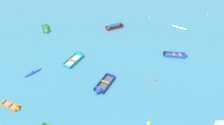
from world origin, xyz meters
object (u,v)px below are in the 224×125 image
Objects in this scene: kayak_blue_foreground_center at (33,72)px; mooring_buoy_midfield at (149,123)px; rowboat_deep_blue_back_row_center at (101,88)px; mooring_buoy_outer_edge at (155,80)px; mooring_buoy_between_boats_right at (208,15)px; rowboat_blue_outer_right at (180,55)px; mooring_buoy_near_foreground at (150,18)px; rowboat_maroon_near_right at (117,26)px; rowboat_orange_midfield_left at (15,108)px; rowboat_green_far_left at (46,29)px; rowboat_turquoise_midfield_right at (77,57)px; kayak_white_far_back at (179,28)px.

mooring_buoy_midfield is (15.19, -10.41, -0.13)m from kayak_blue_foreground_center.
mooring_buoy_outer_edge is (7.84, 1.05, -0.22)m from rowboat_deep_blue_back_row_center.
rowboat_deep_blue_back_row_center is 33.96m from mooring_buoy_between_boats_right.
mooring_buoy_near_foreground is (-1.45, 15.00, -0.20)m from rowboat_blue_outer_right.
rowboat_maroon_near_right is 23.77m from mooring_buoy_midfield.
mooring_buoy_outer_edge reaches higher than mooring_buoy_between_boats_right.
mooring_buoy_between_boats_right is at bearing 10.44° from rowboat_maroon_near_right.
mooring_buoy_near_foreground is (6.98, 27.38, 0.00)m from mooring_buoy_midfield.
rowboat_orange_midfield_left is 19.95m from rowboat_green_far_left.
rowboat_turquoise_midfield_right is at bearing -56.36° from rowboat_green_far_left.
mooring_buoy_between_boats_right is (36.07, 17.36, -0.13)m from kayak_blue_foreground_center.
rowboat_turquoise_midfield_right is 7.33m from kayak_blue_foreground_center.
rowboat_deep_blue_back_row_center is at bearing -119.61° from mooring_buoy_near_foreground.
rowboat_orange_midfield_left reaches higher than kayak_white_far_back.
mooring_buoy_outer_edge is (17.96, -16.68, -0.29)m from rowboat_green_far_left.
mooring_buoy_between_boats_right is at bearing 33.06° from rowboat_orange_midfield_left.
rowboat_orange_midfield_left is 7.69× the size of mooring_buoy_between_boats_right.
mooring_buoy_between_boats_right is (26.06, 21.77, -0.22)m from rowboat_deep_blue_back_row_center.
rowboat_turquoise_midfield_right is at bearing 26.88° from kayak_blue_foreground_center.
mooring_buoy_near_foreground is at bearing 37.44° from kayak_blue_foreground_center.
rowboat_orange_midfield_left is 16.41m from mooring_buoy_midfield.
rowboat_blue_outer_right reaches higher than kayak_blue_foreground_center.
rowboat_deep_blue_back_row_center is 11.02m from rowboat_orange_midfield_left.
mooring_buoy_midfield is (5.17, -5.99, -0.22)m from rowboat_deep_blue_back_row_center.
rowboat_turquoise_midfield_right is 13.14m from mooring_buoy_outer_edge.
rowboat_deep_blue_back_row_center is at bearing -136.79° from kayak_white_far_back.
rowboat_green_far_left reaches higher than mooring_buoy_near_foreground.
kayak_blue_foreground_center reaches higher than mooring_buoy_between_boats_right.
rowboat_orange_midfield_left is at bearing -168.42° from rowboat_deep_blue_back_row_center.
rowboat_maroon_near_right is 14.45m from rowboat_green_far_left.
rowboat_maroon_near_right is 0.96× the size of rowboat_turquoise_midfield_right.
mooring_buoy_near_foreground is (22.95, 23.61, -0.13)m from rowboat_orange_midfield_left.
rowboat_blue_outer_right is at bearing -84.47° from mooring_buoy_near_foreground.
mooring_buoy_outer_edge is (18.64, 3.26, -0.13)m from rowboat_orange_midfield_left.
kayak_white_far_back reaches higher than mooring_buoy_between_boats_right.
rowboat_blue_outer_right is 7.87m from mooring_buoy_outer_edge.
kayak_blue_foreground_center is at bearing -153.12° from rowboat_turquoise_midfield_right.
rowboat_turquoise_midfield_right is 12.35m from rowboat_orange_midfield_left.
mooring_buoy_midfield is 1.13× the size of mooring_buoy_near_foreground.
rowboat_maroon_near_right is 10.68× the size of mooring_buoy_outer_edge.
rowboat_deep_blue_back_row_center is 8.48m from rowboat_turquoise_midfield_right.
rowboat_turquoise_midfield_right is (-3.47, 7.73, 0.00)m from rowboat_deep_blue_back_row_center.
mooring_buoy_near_foreground is at bearing 75.70° from mooring_buoy_midfield.
kayak_blue_foreground_center is (-23.62, -1.98, -0.07)m from rowboat_blue_outer_right.
mooring_buoy_outer_edge is at bearing 69.26° from mooring_buoy_midfield.
mooring_buoy_near_foreground is (-4.88, 5.40, -0.15)m from kayak_white_far_back.
rowboat_green_far_left is at bearing -173.62° from mooring_buoy_between_boats_right.
mooring_buoy_midfield is at bearing -13.30° from rowboat_orange_midfield_left.
rowboat_blue_outer_right reaches higher than kayak_white_far_back.
rowboat_maroon_near_right is at bearing 129.22° from rowboat_blue_outer_right.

